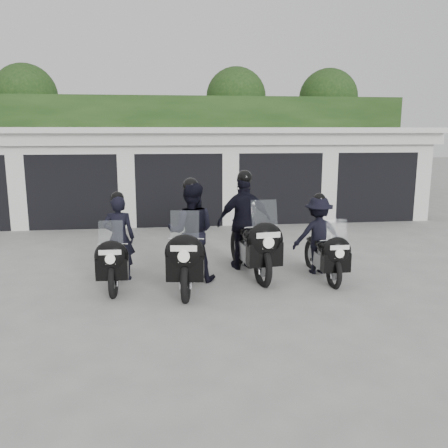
{
  "coord_description": "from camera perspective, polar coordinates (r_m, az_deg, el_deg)",
  "views": [
    {
      "loc": [
        -0.44,
        -8.74,
        2.87
      ],
      "look_at": [
        0.71,
        0.41,
        1.05
      ],
      "focal_mm": 38.0,
      "sensor_mm": 36.0,
      "label": 1
    }
  ],
  "objects": [
    {
      "name": "police_bike_d",
      "position": [
        9.68,
        11.52,
        -1.88
      ],
      "size": [
        1.03,
        1.95,
        1.7
      ],
      "rotation": [
        0.0,
        0.0,
        0.03
      ],
      "color": "black",
      "rests_on": "ground"
    },
    {
      "name": "police_bike_a",
      "position": [
        9.15,
        -12.71,
        -2.77
      ],
      "size": [
        0.65,
        2.06,
        1.79
      ],
      "rotation": [
        0.0,
        0.0,
        -0.04
      ],
      "color": "black",
      "rests_on": "ground"
    },
    {
      "name": "garage_block",
      "position": [
        16.86,
        -5.71,
        6.21
      ],
      "size": [
        16.4,
        6.8,
        2.96
      ],
      "color": "silver",
      "rests_on": "ground"
    },
    {
      "name": "police_bike_c",
      "position": [
        9.73,
        2.83,
        -0.49
      ],
      "size": [
        1.25,
        2.45,
        2.14
      ],
      "rotation": [
        0.0,
        0.0,
        0.14
      ],
      "color": "black",
      "rests_on": "ground"
    },
    {
      "name": "police_bike_b",
      "position": [
        8.93,
        -4.08,
        -1.8
      ],
      "size": [
        1.06,
        2.36,
        2.06
      ],
      "rotation": [
        0.0,
        0.0,
        -0.15
      ],
      "color": "black",
      "rests_on": "ground"
    },
    {
      "name": "ground",
      "position": [
        9.21,
        -4.12,
        -7.02
      ],
      "size": [
        80.0,
        80.0,
        0.0
      ],
      "primitive_type": "plane",
      "color": "#9F9F99",
      "rests_on": "ground"
    },
    {
      "name": "background_vegetation",
      "position": [
        21.67,
        -5.14,
        10.88
      ],
      "size": [
        20.0,
        3.9,
        5.8
      ],
      "color": "#183312",
      "rests_on": "ground"
    }
  ]
}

